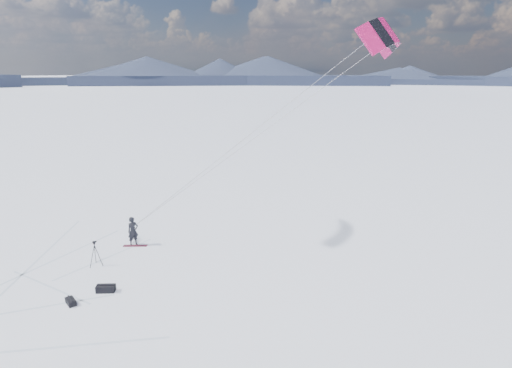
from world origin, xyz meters
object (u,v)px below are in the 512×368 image
Objects in this scene: gear_bag_a at (106,288)px; snowkiter at (134,245)px; tripod at (95,250)px; gear_bag_b at (71,301)px; snowboard at (135,246)px.

snowkiter is at bearing 89.89° from gear_bag_a.
snowkiter is 1.25× the size of tripod.
tripod is at bearing 145.39° from gear_bag_b.
snowboard is 3.05m from tripod.
snowkiter is at bearing 123.55° from snowboard.
snowkiter is at bearing 133.21° from gear_bag_b.
gear_bag_b is (2.65, -5.99, 0.11)m from snowboard.
gear_bag_b is (-0.37, -1.56, -0.04)m from gear_bag_a.
snowboard is 1.51× the size of gear_bag_a.
gear_bag_b is at bearing -78.73° from tripod.
snowboard is at bearing 132.01° from gear_bag_b.
snowkiter is 1.88× the size of gear_bag_a.
tripod reaches higher than gear_bag_a.
snowboard is at bearing 88.74° from gear_bag_a.
snowboard is 1.92× the size of gear_bag_b.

